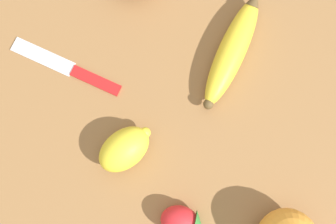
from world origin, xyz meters
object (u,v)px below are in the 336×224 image
Objects in this scene: strawberry at (183,222)px; paring_knife at (70,69)px; banana at (232,50)px; lemon at (124,149)px.

strawberry is 0.38× the size of paring_knife.
lemon is (-0.14, -0.15, 0.01)m from banana.
banana is at bearing 46.18° from lemon.
lemon is at bearing 142.89° from strawberry.
banana is 1.09× the size of paring_knife.
strawberry is 0.27m from paring_knife.
paring_knife is (-0.23, -0.04, -0.02)m from banana.
strawberry is 0.69× the size of lemon.
paring_knife is at bearing 127.92° from lemon.
banana is 2.88× the size of strawberry.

